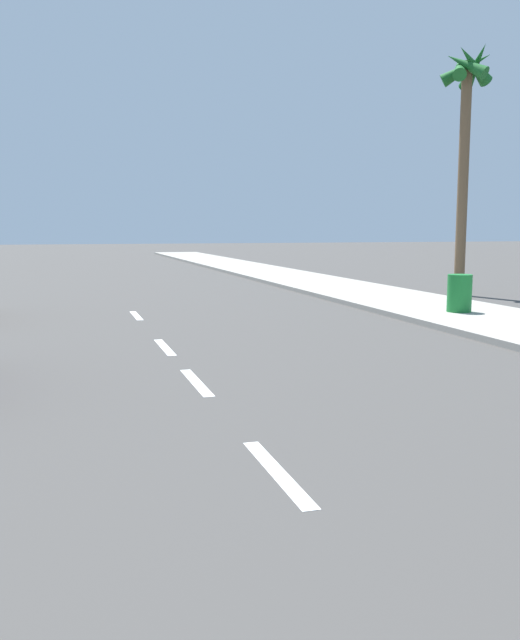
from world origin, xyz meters
name	(u,v)px	position (x,y,z in m)	size (l,w,h in m)	color
ground_plane	(141,320)	(0.00, 20.00, 0.00)	(160.00, 160.00, 0.00)	#423F3D
sidewalk_strip	(395,300)	(7.83, 22.00, 0.07)	(3.60, 80.00, 0.14)	#9E998E
lane_stripe_2	(277,472)	(0.00, 9.28, 0.00)	(0.16, 1.80, 0.01)	white
lane_stripe_3	(196,382)	(0.00, 13.08, 0.00)	(0.16, 1.80, 0.01)	white
lane_stripe_4	(165,347)	(0.00, 16.13, 0.00)	(0.16, 1.80, 0.01)	white
lane_stripe_5	(136,316)	(0.00, 20.94, 0.00)	(0.16, 1.80, 0.01)	white
palm_tree_far	(466,109)	(10.88, 23.31, 6.00)	(1.73, 1.66, 8.04)	brown
trash_bin_far	(459,293)	(7.69, 18.35, 0.61)	(0.60, 0.60, 0.93)	#19722D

